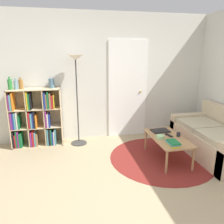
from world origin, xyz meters
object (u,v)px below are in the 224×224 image
(bowl, at_px, (160,137))
(bottle_middle, at_px, (16,85))
(vase_on_shelf, at_px, (52,83))
(bookshelf, at_px, (35,119))
(bottle_right, at_px, (21,84))
(bottle_left, at_px, (10,84))
(couch, at_px, (216,139))
(cup, at_px, (178,134))
(coffee_table, at_px, (168,139))
(floor_lamp, at_px, (76,72))
(laptop, at_px, (160,131))

(bowl, distance_m, bottle_middle, 2.79)
(vase_on_shelf, bearing_deg, bookshelf, -179.84)
(bowl, height_order, bottle_right, bottle_right)
(bottle_left, distance_m, vase_on_shelf, 0.74)
(couch, bearing_deg, cup, -178.69)
(coffee_table, bearing_deg, bowl, -172.23)
(floor_lamp, distance_m, bottle_right, 1.05)
(floor_lamp, bearing_deg, coffee_table, -34.19)
(bottle_right, bearing_deg, cup, -22.42)
(bookshelf, distance_m, laptop, 2.44)
(bowl, bearing_deg, bookshelf, 152.55)
(bookshelf, xyz_separation_m, couch, (3.27, -1.09, -0.25))
(bottle_middle, xyz_separation_m, bottle_right, (0.09, 0.02, 0.01))
(bookshelf, height_order, vase_on_shelf, vase_on_shelf)
(coffee_table, xyz_separation_m, bowl, (-0.15, -0.02, 0.07))
(couch, height_order, vase_on_shelf, vase_on_shelf)
(floor_lamp, bearing_deg, bottle_middle, 175.52)
(coffee_table, height_order, laptop, laptop)
(floor_lamp, relative_size, coffee_table, 1.80)
(bottle_right, height_order, vase_on_shelf, bottle_right)
(bottle_middle, distance_m, bottle_right, 0.09)
(laptop, relative_size, bowl, 2.38)
(coffee_table, distance_m, bowl, 0.16)
(bookshelf, bearing_deg, bottle_left, -175.86)
(bottle_right, xyz_separation_m, vase_on_shelf, (0.56, 0.00, 0.00))
(coffee_table, bearing_deg, cup, -1.12)
(laptop, xyz_separation_m, vase_on_shelf, (-1.93, 0.80, 0.82))
(cup, relative_size, bottle_left, 0.31)
(vase_on_shelf, bearing_deg, bowl, -32.13)
(floor_lamp, xyz_separation_m, laptop, (1.46, -0.70, -1.03))
(floor_lamp, distance_m, bottle_middle, 1.13)
(bottle_middle, height_order, bottle_right, bottle_right)
(laptop, height_order, vase_on_shelf, vase_on_shelf)
(floor_lamp, distance_m, couch, 2.87)
(bottle_left, bearing_deg, laptop, -16.19)
(couch, xyz_separation_m, bottle_left, (-3.64, 1.06, 0.96))
(coffee_table, xyz_separation_m, bottle_middle, (-2.58, 1.09, 0.86))
(bottle_left, bearing_deg, bookshelf, 4.14)
(laptop, height_order, bottle_left, bottle_left)
(bottle_middle, bearing_deg, bowl, -24.47)
(coffee_table, distance_m, bottle_right, 2.86)
(bookshelf, bearing_deg, coffee_table, -25.51)
(bottle_middle, bearing_deg, cup, -21.48)
(bookshelf, bearing_deg, vase_on_shelf, 0.16)
(bowl, bearing_deg, cup, 2.81)
(bowl, height_order, bottle_left, bottle_left)
(floor_lamp, xyz_separation_m, bottle_left, (-1.21, 0.08, -0.21))
(floor_lamp, height_order, couch, floor_lamp)
(cup, bearing_deg, floor_lamp, 148.86)
(floor_lamp, xyz_separation_m, couch, (2.43, -0.98, -1.17))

